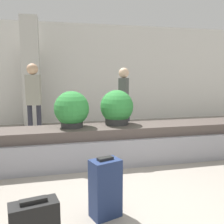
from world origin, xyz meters
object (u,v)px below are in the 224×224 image
(potted_plant_1, at_px, (117,108))
(traveler_1, at_px, (34,95))
(traveler_0, at_px, (124,97))
(potted_plant_2, at_px, (72,110))
(suitcase_1, at_px, (105,188))
(pillar, at_px, (31,74))

(potted_plant_1, relative_size, traveler_1, 0.35)
(potted_plant_1, xyz_separation_m, traveler_0, (0.51, 1.33, 0.08))
(potted_plant_1, height_order, potted_plant_2, same)
(potted_plant_1, relative_size, potted_plant_2, 1.00)
(traveler_1, bearing_deg, traveler_0, -177.56)
(potted_plant_2, relative_size, traveler_1, 0.35)
(suitcase_1, xyz_separation_m, traveler_1, (-0.97, 3.45, 0.78))
(suitcase_1, xyz_separation_m, traveler_0, (1.10, 3.18, 0.71))
(suitcase_1, distance_m, potted_plant_2, 1.90)
(traveler_1, bearing_deg, potted_plant_2, 123.79)
(pillar, height_order, suitcase_1, pillar)
(potted_plant_1, distance_m, potted_plant_2, 0.83)
(potted_plant_1, bearing_deg, traveler_1, 134.63)
(potted_plant_2, height_order, traveler_0, traveler_0)
(suitcase_1, height_order, potted_plant_1, potted_plant_1)
(potted_plant_2, distance_m, traveler_1, 1.84)
(suitcase_1, bearing_deg, traveler_0, 52.07)
(traveler_1, bearing_deg, suitcase_1, 115.49)
(potted_plant_1, relative_size, traveler_0, 0.37)
(suitcase_1, height_order, traveler_1, traveler_1)
(suitcase_1, height_order, potted_plant_2, potted_plant_2)
(potted_plant_2, bearing_deg, potted_plant_1, 5.65)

